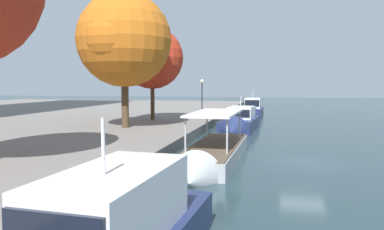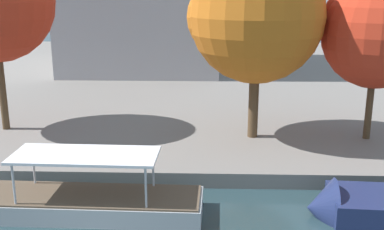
% 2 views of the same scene
% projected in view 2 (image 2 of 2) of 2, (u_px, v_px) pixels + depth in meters
% --- Properties ---
extents(dock_promenade, '(120.00, 55.00, 0.81)m').
position_uv_depth(dock_promenade, '(164.00, 77.00, 50.39)').
color(dock_promenade, slate).
rests_on(dock_promenade, ground_plane).
extents(tour_boat_2, '(11.45, 3.00, 3.86)m').
position_uv_depth(tour_boat_2, '(67.00, 206.00, 21.21)').
color(tour_boat_2, '#9EA3A8').
rests_on(tour_boat_2, ground_plane).
extents(tree_0, '(6.33, 6.33, 9.52)m').
position_uv_depth(tree_0, '(371.00, 34.00, 27.70)').
color(tree_0, '#4C3823').
rests_on(tree_0, dock_promenade).
extents(tree_4, '(8.02, 7.88, 11.31)m').
position_uv_depth(tree_4, '(256.00, 16.00, 27.30)').
color(tree_4, '#4C3823').
rests_on(tree_4, dock_promenade).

